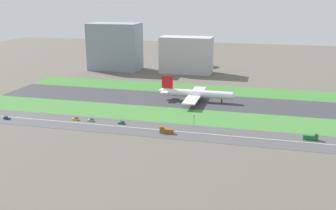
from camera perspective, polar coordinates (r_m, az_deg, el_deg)
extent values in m
plane|color=#5B564C|center=(313.09, -0.16, 0.86)|extent=(800.00, 800.00, 0.00)
cube|color=#38383D|center=(313.07, -0.16, 0.87)|extent=(280.00, 46.00, 0.10)
cube|color=#3D7A33|center=(351.71, 1.49, 2.57)|extent=(280.00, 36.00, 0.10)
cube|color=#427F38|center=(275.12, -2.28, -1.30)|extent=(280.00, 36.00, 0.10)
cube|color=#4C4C4F|center=(246.18, -4.38, -3.45)|extent=(280.00, 28.00, 0.10)
cube|color=silver|center=(246.17, -4.38, -3.44)|extent=(266.00, 0.50, 0.01)
cylinder|color=white|center=(306.40, 4.43, 1.69)|extent=(56.00, 6.00, 6.00)
cone|color=white|center=(303.01, 10.03, 1.33)|extent=(4.00, 5.70, 5.70)
cone|color=white|center=(312.58, -1.08, 2.18)|extent=(5.00, 5.40, 5.40)
cube|color=red|center=(309.56, -0.11, 3.41)|extent=(9.00, 0.80, 11.00)
cube|color=white|center=(311.41, -0.28, 2.17)|extent=(6.00, 16.00, 0.60)
cube|color=white|center=(321.36, 4.54, 2.15)|extent=(10.00, 26.00, 1.00)
cylinder|color=gray|center=(316.00, 4.52, 1.50)|extent=(5.00, 3.20, 3.20)
cube|color=white|center=(292.76, 3.54, 0.79)|extent=(10.00, 26.00, 1.00)
cylinder|color=gray|center=(298.86, 3.93, 0.66)|extent=(5.00, 3.20, 3.20)
cylinder|color=black|center=(305.03, 8.04, 0.62)|extent=(1.00, 1.00, 3.20)
cylinder|color=black|center=(311.56, 3.80, 1.07)|extent=(1.00, 1.00, 3.20)
cylinder|color=black|center=(304.92, 3.56, 0.75)|extent=(1.00, 1.00, 3.20)
cube|color=#19662D|center=(254.94, -6.98, -2.69)|extent=(4.40, 1.80, 1.10)
cube|color=#333D4C|center=(254.35, -6.82, -2.49)|extent=(2.20, 1.66, 0.90)
cube|color=brown|center=(235.87, -0.20, -3.92)|extent=(8.40, 2.50, 2.80)
cube|color=brown|center=(235.96, -0.96, -3.40)|extent=(2.00, 2.30, 1.20)
cube|color=yellow|center=(268.47, -13.70, -2.07)|extent=(4.40, 1.80, 1.10)
cube|color=#333D4C|center=(267.80, -13.56, -1.88)|extent=(2.20, 1.66, 0.90)
cube|color=navy|center=(284.94, -22.94, -1.86)|extent=(4.40, 1.80, 1.10)
cube|color=#333D4C|center=(285.13, -23.09, -1.65)|extent=(2.20, 1.66, 0.90)
cube|color=#19662D|center=(240.62, 20.51, -4.57)|extent=(8.40, 2.50, 2.80)
cube|color=#19662D|center=(240.38, 21.32, -4.17)|extent=(2.00, 2.30, 1.20)
cube|color=#99999E|center=(263.41, -11.47, -2.28)|extent=(4.40, 1.80, 1.10)
cube|color=#333D4C|center=(262.77, -11.32, -2.09)|extent=(2.20, 1.66, 0.90)
cylinder|color=#4C4C51|center=(249.21, 3.90, -2.46)|extent=(0.24, 0.24, 6.00)
cube|color=black|center=(248.09, 3.91, -1.67)|extent=(0.36, 0.36, 1.20)
sphere|color=#19D826|center=(247.82, 3.91, -1.61)|extent=(0.24, 0.24, 0.24)
cube|color=gray|center=(442.39, -7.92, 8.65)|extent=(56.66, 32.78, 52.31)
cube|color=#B2B2B7|center=(419.60, 2.75, 7.48)|extent=(55.86, 25.75, 39.23)
cylinder|color=silver|center=(464.18, 4.67, 6.62)|extent=(25.40, 25.40, 12.62)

